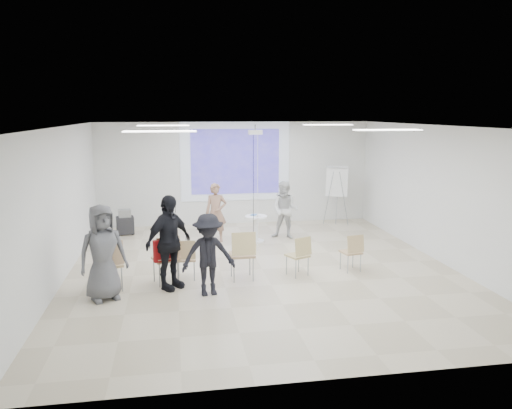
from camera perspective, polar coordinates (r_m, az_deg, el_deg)
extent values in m
cube|color=beige|center=(10.69, 0.71, -7.65)|extent=(8.00, 9.00, 0.10)
cube|color=white|center=(10.15, 0.75, 9.21)|extent=(8.00, 9.00, 0.10)
cube|color=silver|center=(14.76, -2.40, 3.60)|extent=(8.00, 0.10, 3.00)
cube|color=silver|center=(10.40, -21.82, -0.12)|extent=(0.10, 9.00, 3.00)
cube|color=silver|center=(11.71, 20.63, 1.09)|extent=(0.10, 9.00, 3.00)
cube|color=silver|center=(14.66, -2.37, 4.93)|extent=(3.20, 0.01, 2.30)
cube|color=#3F36BA|center=(14.64, -2.37, 4.92)|extent=(2.60, 0.01, 1.90)
cylinder|color=white|center=(12.82, 0.00, -4.19)|extent=(0.55, 0.55, 0.05)
cylinder|color=white|center=(12.74, 0.00, -2.85)|extent=(0.15, 0.15, 0.62)
cylinder|color=white|center=(12.67, 0.00, -1.40)|extent=(0.75, 0.75, 0.04)
cube|color=silver|center=(12.63, 0.18, -1.33)|extent=(0.21, 0.17, 0.01)
cube|color=teal|center=(12.74, -0.27, -1.18)|extent=(0.20, 0.23, 0.01)
imported|color=#9F7661|center=(12.75, -4.60, -0.49)|extent=(0.65, 0.46, 1.71)
imported|color=silver|center=(13.05, 3.36, -0.28)|extent=(1.00, 0.92, 1.68)
cube|color=silver|center=(12.96, -3.92, 0.92)|extent=(0.05, 0.12, 0.04)
cube|color=silver|center=(13.20, 2.38, 1.15)|extent=(0.09, 0.13, 0.04)
cube|color=tan|center=(9.71, -16.49, -6.63)|extent=(0.59, 0.59, 0.04)
cube|color=tan|center=(9.43, -16.27, -5.40)|extent=(0.46, 0.25, 0.44)
cylinder|color=#96999E|center=(9.58, -17.25, -8.50)|extent=(0.03, 0.03, 0.48)
cylinder|color=#909398|center=(9.66, -15.07, -8.23)|extent=(0.03, 0.03, 0.48)
cylinder|color=gray|center=(9.93, -17.72, -7.85)|extent=(0.03, 0.03, 0.48)
cylinder|color=#919599|center=(10.00, -15.62, -7.60)|extent=(0.03, 0.03, 0.48)
cube|color=tan|center=(9.86, -10.30, -6.14)|extent=(0.57, 0.57, 0.04)
cube|color=tan|center=(9.59, -9.96, -4.94)|extent=(0.46, 0.23, 0.43)
cylinder|color=gray|center=(9.72, -10.96, -7.95)|extent=(0.03, 0.03, 0.47)
cylinder|color=gray|center=(9.83, -8.90, -7.68)|extent=(0.03, 0.03, 0.47)
cylinder|color=gray|center=(10.05, -11.58, -7.34)|extent=(0.03, 0.03, 0.47)
cylinder|color=gray|center=(10.16, -9.59, -7.09)|extent=(0.03, 0.03, 0.47)
cube|color=tan|center=(10.07, -7.99, -6.15)|extent=(0.40, 0.40, 0.04)
cube|color=tan|center=(9.83, -8.04, -5.18)|extent=(0.39, 0.10, 0.37)
cylinder|color=gray|center=(9.99, -8.88, -7.58)|extent=(0.02, 0.02, 0.40)
cylinder|color=gray|center=(9.98, -7.07, -7.55)|extent=(0.02, 0.02, 0.40)
cylinder|color=gray|center=(10.29, -8.82, -7.04)|extent=(0.02, 0.02, 0.40)
cylinder|color=gray|center=(10.28, -7.07, -7.01)|extent=(0.02, 0.02, 0.40)
cube|color=tan|center=(9.93, -1.60, -5.75)|extent=(0.48, 0.48, 0.04)
cube|color=tan|center=(9.64, -1.40, -4.52)|extent=(0.47, 0.11, 0.45)
cylinder|color=#969A9F|center=(9.80, -2.53, -7.55)|extent=(0.03, 0.03, 0.49)
cylinder|color=gray|center=(9.86, -0.32, -7.43)|extent=(0.03, 0.03, 0.49)
cylinder|color=#95989D|center=(10.16, -2.83, -6.89)|extent=(0.03, 0.03, 0.49)
cylinder|color=gray|center=(10.21, -0.71, -6.78)|extent=(0.03, 0.03, 0.49)
cube|color=tan|center=(10.21, 4.76, -5.84)|extent=(0.51, 0.51, 0.04)
cube|color=tan|center=(10.00, 5.43, -4.82)|extent=(0.39, 0.23, 0.37)
cylinder|color=gray|center=(10.06, 4.58, -7.35)|extent=(0.03, 0.03, 0.41)
cylinder|color=gray|center=(10.24, 5.98, -7.04)|extent=(0.03, 0.03, 0.41)
cylinder|color=gray|center=(10.30, 3.51, -6.91)|extent=(0.03, 0.03, 0.41)
cylinder|color=gray|center=(10.48, 4.89, -6.62)|extent=(0.03, 0.03, 0.41)
cube|color=tan|center=(10.65, 10.78, -5.37)|extent=(0.44, 0.44, 0.04)
cube|color=tan|center=(10.45, 11.32, -4.44)|extent=(0.38, 0.15, 0.36)
cylinder|color=#95979D|center=(10.51, 10.45, -6.74)|extent=(0.02, 0.02, 0.39)
cylinder|color=#96999E|center=(10.66, 11.86, -6.54)|extent=(0.02, 0.02, 0.39)
cylinder|color=gray|center=(10.76, 9.63, -6.31)|extent=(0.02, 0.02, 0.39)
cylinder|color=gray|center=(10.91, 11.01, -6.12)|extent=(0.02, 0.02, 0.39)
cube|color=#AB1517|center=(9.59, -10.37, -5.17)|extent=(0.45, 0.23, 0.42)
imported|color=black|center=(10.08, -8.00, -5.95)|extent=(0.31, 0.23, 0.02)
imported|color=black|center=(9.41, -9.97, -3.53)|extent=(1.36, 1.33, 2.05)
imported|color=black|center=(9.04, -5.48, -5.13)|extent=(1.17, 0.74, 1.71)
imported|color=slate|center=(9.16, -17.15, -4.65)|extent=(1.11, 0.95, 1.92)
cylinder|color=#96999E|center=(14.68, 8.27, 0.73)|extent=(0.21, 0.30, 1.59)
cylinder|color=gray|center=(14.64, 10.01, 0.65)|extent=(0.35, 0.07, 1.59)
cylinder|color=gray|center=(14.94, 9.26, 0.87)|extent=(0.17, 0.33, 1.58)
cube|color=white|center=(14.69, 9.24, 2.65)|extent=(0.65, 0.43, 0.89)
cube|color=#919399|center=(14.68, 9.30, 4.23)|extent=(0.61, 0.32, 0.06)
cube|color=black|center=(14.01, -14.73, -2.29)|extent=(0.51, 0.43, 0.46)
cube|color=gray|center=(13.94, -14.79, -0.97)|extent=(0.36, 0.32, 0.20)
cylinder|color=black|center=(13.92, -15.39, -3.37)|extent=(0.06, 0.06, 0.05)
cylinder|color=black|center=(13.94, -13.89, -3.28)|extent=(0.06, 0.06, 0.05)
cylinder|color=black|center=(14.19, -15.45, -3.12)|extent=(0.06, 0.06, 0.05)
cylinder|color=black|center=(14.21, -13.98, -3.03)|extent=(0.06, 0.06, 0.05)
cube|color=white|center=(11.65, -0.08, 8.25)|extent=(0.30, 0.25, 0.10)
cylinder|color=gray|center=(11.65, -0.08, 8.80)|extent=(0.04, 0.04, 0.14)
cylinder|color=black|center=(11.71, -0.30, 1.21)|extent=(0.01, 0.01, 2.77)
cylinder|color=white|center=(11.71, 0.19, 1.20)|extent=(0.01, 0.01, 2.77)
cube|color=white|center=(12.00, -10.55, 8.86)|extent=(1.20, 0.30, 0.02)
cube|color=white|center=(12.58, 8.22, 9.00)|extent=(1.20, 0.30, 0.02)
cube|color=white|center=(8.50, -10.93, 8.21)|extent=(1.20, 0.30, 0.02)
cube|color=white|center=(9.30, 14.79, 8.24)|extent=(1.20, 0.30, 0.02)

